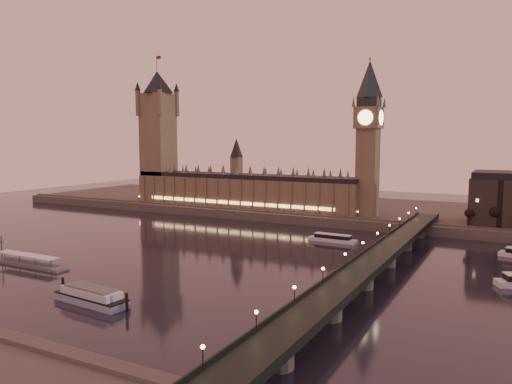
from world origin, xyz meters
The scene contains 11 objects.
ground centered at (0.00, 0.00, 0.00)m, with size 700.00×700.00×0.00m, color black.
far_embankment centered at (30.00, 165.00, 3.00)m, with size 560.00×130.00×6.00m, color #423D35.
palace_of_westminster centered at (-40.12, 120.99, 21.71)m, with size 180.00×26.62×52.00m.
victoria_tower centered at (-120.00, 121.00, 65.79)m, with size 31.68×31.68×118.00m.
big_ben centered at (53.99, 120.99, 63.95)m, with size 17.68×17.68×104.00m.
westminster_bridge centered at (91.61, 0.00, 5.52)m, with size 13.20×260.00×15.30m.
bare_tree_0 centered at (118.87, 109.00, 14.72)m, with size 5.75×5.75×11.69m.
bare_tree_1 centered at (132.05, 109.00, 14.72)m, with size 5.75×5.75×11.69m.
cruise_boat_a centered at (52.15, 59.10, 1.94)m, with size 27.69×7.09×4.39m.
moored_barge centered at (12.78, -81.14, 2.70)m, with size 34.75×11.14×6.39m.
pontoon_pier centered at (-52.65, -56.02, 1.26)m, with size 43.95×7.32×11.72m.
Camera 1 is at (143.04, -203.52, 57.15)m, focal length 35.00 mm.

